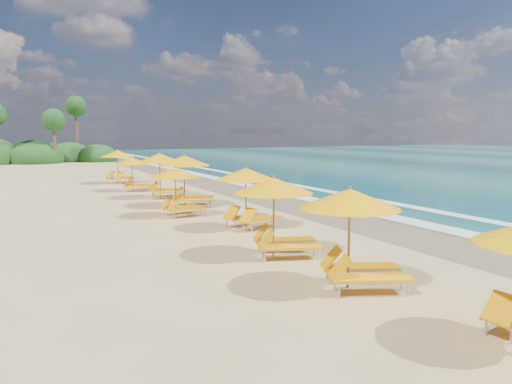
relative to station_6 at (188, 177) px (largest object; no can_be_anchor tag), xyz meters
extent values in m
plane|color=tan|center=(1.20, -5.02, -1.47)|extent=(160.00, 160.00, 0.00)
cube|color=#7C6849|center=(5.20, -5.02, -1.46)|extent=(4.00, 160.00, 0.01)
cube|color=white|center=(6.70, -5.02, -1.44)|extent=(1.20, 160.00, 0.01)
cube|color=white|center=(9.70, -5.02, -1.44)|extent=(0.80, 160.00, 0.01)
cylinder|color=olive|center=(-0.95, -14.03, -0.29)|extent=(0.06, 0.06, 2.36)
cone|color=#FEAC05|center=(-0.95, -14.03, 0.70)|extent=(3.21, 3.21, 0.47)
sphere|color=olive|center=(-0.95, -14.03, 0.96)|extent=(0.08, 0.08, 0.08)
cylinder|color=olive|center=(-1.04, -10.55, -0.30)|extent=(0.06, 0.06, 2.33)
cone|color=#FEAC05|center=(-1.04, -10.55, 0.67)|extent=(3.07, 3.07, 0.47)
sphere|color=olive|center=(-1.04, -10.55, 0.93)|extent=(0.08, 0.08, 0.08)
cylinder|color=olive|center=(0.03, -6.45, -0.31)|extent=(0.06, 0.06, 2.31)
cone|color=#FEAC05|center=(0.03, -6.45, 0.65)|extent=(2.94, 2.94, 0.46)
sphere|color=olive|center=(0.03, -6.45, 0.90)|extent=(0.08, 0.08, 0.08)
cylinder|color=olive|center=(-1.50, -2.57, -0.40)|extent=(0.05, 0.05, 2.12)
cone|color=#FEAC05|center=(-1.50, -2.57, 0.48)|extent=(2.29, 2.29, 0.43)
sphere|color=olive|center=(-1.50, -2.57, 0.71)|extent=(0.08, 0.08, 0.08)
cylinder|color=olive|center=(-0.19, 0.07, -0.21)|extent=(0.06, 0.06, 2.51)
cone|color=#FEAC05|center=(-0.19, 0.07, 0.83)|extent=(3.28, 3.28, 0.50)
sphere|color=olive|center=(-0.19, 0.07, 1.11)|extent=(0.09, 0.09, 0.09)
cylinder|color=olive|center=(-0.39, 3.67, -0.24)|extent=(0.06, 0.06, 2.46)
cone|color=#FEAC05|center=(-0.39, 3.67, 0.79)|extent=(2.89, 2.89, 0.49)
sphere|color=olive|center=(-0.39, 3.67, 1.06)|extent=(0.09, 0.09, 0.09)
cylinder|color=olive|center=(-1.03, 7.63, -0.43)|extent=(0.05, 0.05, 2.08)
cone|color=#FEAC05|center=(-1.03, 7.63, 0.43)|extent=(2.78, 2.78, 0.42)
sphere|color=olive|center=(-1.03, 7.63, 0.66)|extent=(0.07, 0.07, 0.07)
cylinder|color=olive|center=(-0.90, 12.50, -0.30)|extent=(0.06, 0.06, 2.34)
cone|color=#FEAC05|center=(-0.90, 12.50, 0.67)|extent=(3.20, 3.20, 0.47)
sphere|color=olive|center=(-0.90, 12.50, 0.93)|extent=(0.08, 0.08, 0.08)
ellipsoid|color=#163D14|center=(-4.80, 39.98, -0.84)|extent=(6.40, 6.40, 4.16)
ellipsoid|color=#163D14|center=(-0.80, 41.98, -0.92)|extent=(5.60, 5.60, 3.64)
ellipsoid|color=#163D14|center=(2.20, 39.98, -0.98)|extent=(5.00, 5.00, 3.25)
cylinder|color=brown|center=(-2.80, 37.98, 1.03)|extent=(0.36, 0.36, 5.00)
sphere|color=#163D14|center=(-2.80, 37.98, 3.53)|extent=(2.60, 2.60, 2.60)
cylinder|color=brown|center=(0.20, 41.98, 1.93)|extent=(0.36, 0.36, 6.80)
sphere|color=#163D14|center=(0.20, 41.98, 5.33)|extent=(2.60, 2.60, 2.60)
camera|label=1|loc=(-8.13, -23.19, 2.27)|focal=34.50mm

